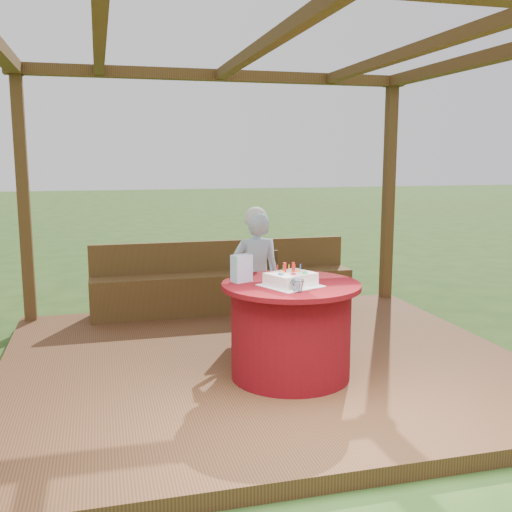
{
  "coord_description": "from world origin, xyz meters",
  "views": [
    {
      "loc": [
        -1.35,
        -4.91,
        1.89
      ],
      "look_at": [
        0.0,
        0.25,
        1.0
      ],
      "focal_mm": 42.0,
      "sensor_mm": 36.0,
      "label": 1
    }
  ],
  "objects": [
    {
      "name": "ground",
      "position": [
        0.0,
        0.0,
        0.0
      ],
      "size": [
        60.0,
        60.0,
        0.0
      ],
      "primitive_type": "plane",
      "color": "#294B19",
      "rests_on": "ground"
    },
    {
      "name": "deck",
      "position": [
        0.0,
        0.0,
        0.06
      ],
      "size": [
        4.5,
        4.0,
        0.12
      ],
      "primitive_type": "cube",
      "color": "brown",
      "rests_on": "ground"
    },
    {
      "name": "pergola",
      "position": [
        0.0,
        0.0,
        2.41
      ],
      "size": [
        4.5,
        4.0,
        2.72
      ],
      "color": "brown",
      "rests_on": "deck"
    },
    {
      "name": "bench",
      "position": [
        0.0,
        1.72,
        0.38
      ],
      "size": [
        3.0,
        0.42,
        0.8
      ],
      "color": "brown",
      "rests_on": "deck"
    },
    {
      "name": "table",
      "position": [
        0.1,
        -0.48,
        0.51
      ],
      "size": [
        1.11,
        1.11,
        0.77
      ],
      "color": "maroon",
      "rests_on": "deck"
    },
    {
      "name": "chair",
      "position": [
        0.18,
        0.69,
        0.57
      ],
      "size": [
        0.4,
        0.4,
        0.84
      ],
      "color": "#3B2713",
      "rests_on": "deck"
    },
    {
      "name": "elderly_woman",
      "position": [
        0.06,
        0.49,
        0.78
      ],
      "size": [
        0.49,
        0.35,
        1.31
      ],
      "color": "#99C4E3",
      "rests_on": "deck"
    },
    {
      "name": "birthday_cake",
      "position": [
        0.06,
        -0.58,
        0.95
      ],
      "size": [
        0.52,
        0.52,
        0.18
      ],
      "color": "white",
      "rests_on": "table"
    },
    {
      "name": "gift_bag",
      "position": [
        -0.27,
        -0.33,
        1.0
      ],
      "size": [
        0.18,
        0.15,
        0.22
      ],
      "primitive_type": "cube",
      "rotation": [
        0.0,
        0.0,
        0.39
      ],
      "color": "#D88CC2",
      "rests_on": "table"
    },
    {
      "name": "drinking_glass",
      "position": [
        0.05,
        -0.79,
        0.94
      ],
      "size": [
        0.12,
        0.12,
        0.09
      ],
      "primitive_type": "imported",
      "rotation": [
        0.0,
        0.0,
        0.23
      ],
      "color": "white",
      "rests_on": "table"
    }
  ]
}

